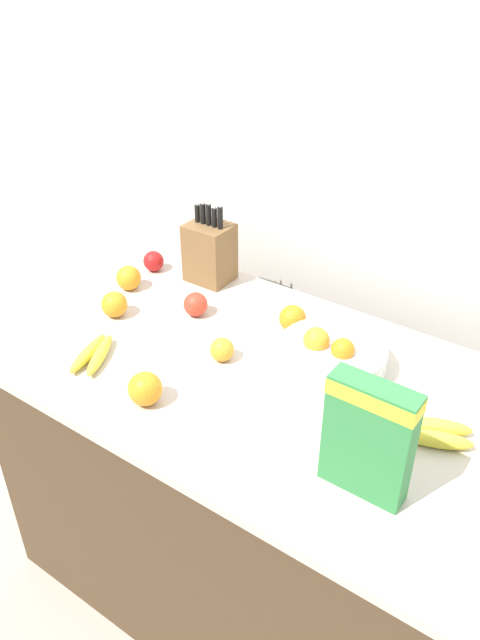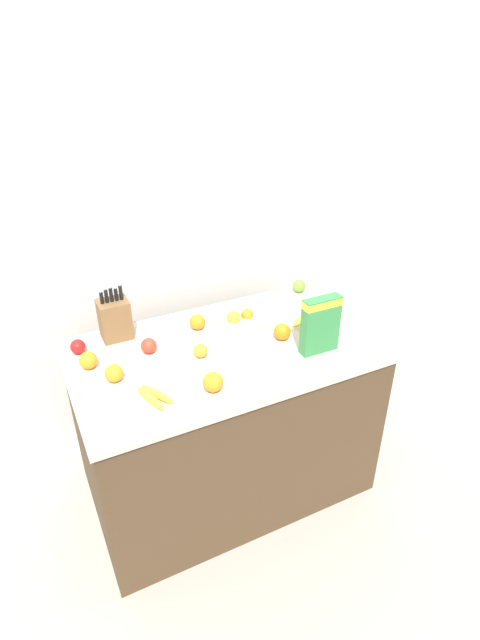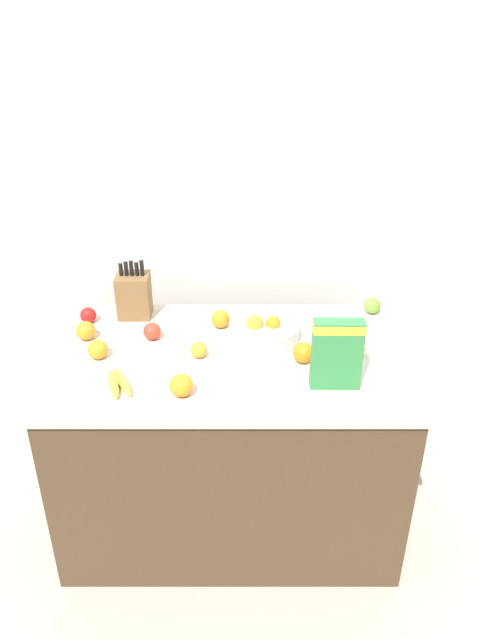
% 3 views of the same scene
% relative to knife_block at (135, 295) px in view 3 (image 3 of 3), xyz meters
% --- Properties ---
extents(ground_plane, '(14.00, 14.00, 0.00)m').
position_rel_knife_block_xyz_m(ground_plane, '(0.44, -0.34, -1.02)').
color(ground_plane, '#B2A899').
extents(wall_back, '(9.00, 0.06, 2.60)m').
position_rel_knife_block_xyz_m(wall_back, '(0.44, 0.32, 0.28)').
color(wall_back, silver).
rests_on(wall_back, ground_plane).
extents(counter, '(1.48, 0.88, 0.91)m').
position_rel_knife_block_xyz_m(counter, '(0.44, -0.34, -0.56)').
color(counter, '#4C3823').
rests_on(counter, ground_plane).
extents(knife_block, '(0.15, 0.13, 0.31)m').
position_rel_knife_block_xyz_m(knife_block, '(0.00, 0.00, 0.00)').
color(knife_block, brown).
rests_on(knife_block, counter).
extents(cereal_box, '(0.19, 0.06, 0.29)m').
position_rel_knife_block_xyz_m(cereal_box, '(0.84, -0.56, 0.05)').
color(cereal_box, '#338442').
rests_on(cereal_box, counter).
extents(fruit_bowl, '(0.30, 0.30, 0.13)m').
position_rel_knife_block_xyz_m(fruit_bowl, '(0.59, -0.22, -0.06)').
color(fruit_bowl, silver).
rests_on(fruit_bowl, counter).
extents(banana_bunch_left, '(0.14, 0.20, 0.03)m').
position_rel_knife_block_xyz_m(banana_bunch_left, '(0.01, -0.56, -0.09)').
color(banana_bunch_left, yellow).
rests_on(banana_bunch_left, counter).
extents(banana_bunch_right, '(0.19, 0.14, 0.04)m').
position_rel_knife_block_xyz_m(banana_bunch_right, '(0.93, -0.32, -0.09)').
color(banana_bunch_right, yellow).
rests_on(banana_bunch_right, counter).
extents(apple_rear, '(0.08, 0.08, 0.08)m').
position_rel_knife_block_xyz_m(apple_rear, '(0.10, -0.21, -0.07)').
color(apple_rear, red).
rests_on(apple_rear, counter).
extents(apple_rightmost, '(0.07, 0.07, 0.07)m').
position_rel_knife_block_xyz_m(apple_rightmost, '(-0.20, -0.06, -0.07)').
color(apple_rightmost, red).
rests_on(apple_rightmost, counter).
extents(apple_by_knife_block, '(0.08, 0.08, 0.08)m').
position_rel_knife_block_xyz_m(apple_by_knife_block, '(1.10, 0.02, -0.07)').
color(apple_by_knife_block, '#6B9E33').
rests_on(apple_by_knife_block, counter).
extents(orange_front_left, '(0.07, 0.07, 0.07)m').
position_rel_knife_block_xyz_m(orange_front_left, '(0.31, -0.35, -0.07)').
color(orange_front_left, orange).
rests_on(orange_front_left, counter).
extents(orange_by_cereal, '(0.09, 0.09, 0.09)m').
position_rel_knife_block_xyz_m(orange_by_cereal, '(0.74, -0.39, -0.06)').
color(orange_by_cereal, orange).
rests_on(orange_by_cereal, counter).
extents(orange_back_center, '(0.08, 0.08, 0.08)m').
position_rel_knife_block_xyz_m(orange_back_center, '(0.40, -0.11, -0.06)').
color(orange_back_center, orange).
rests_on(orange_back_center, counter).
extents(orange_mid_left, '(0.08, 0.08, 0.08)m').
position_rel_knife_block_xyz_m(orange_mid_left, '(-0.10, -0.36, -0.06)').
color(orange_mid_left, orange).
rests_on(orange_mid_left, counter).
extents(orange_front_right, '(0.09, 0.09, 0.09)m').
position_rel_knife_block_xyz_m(orange_front_right, '(0.26, -0.62, -0.06)').
color(orange_front_right, orange).
rests_on(orange_front_right, counter).
extents(orange_front_center, '(0.08, 0.08, 0.08)m').
position_rel_knife_block_xyz_m(orange_front_center, '(-0.18, -0.21, -0.06)').
color(orange_front_center, orange).
rests_on(orange_front_center, counter).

